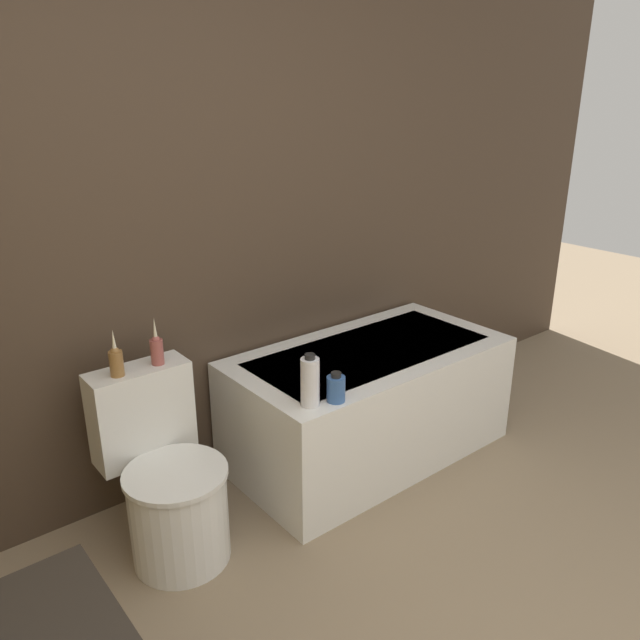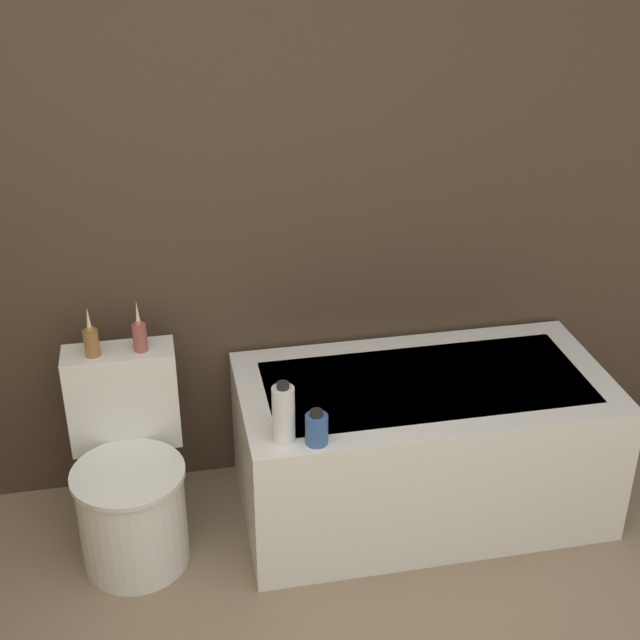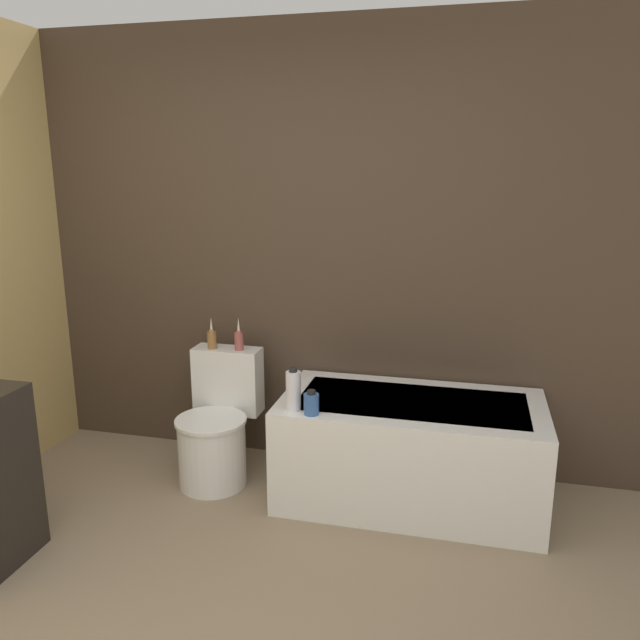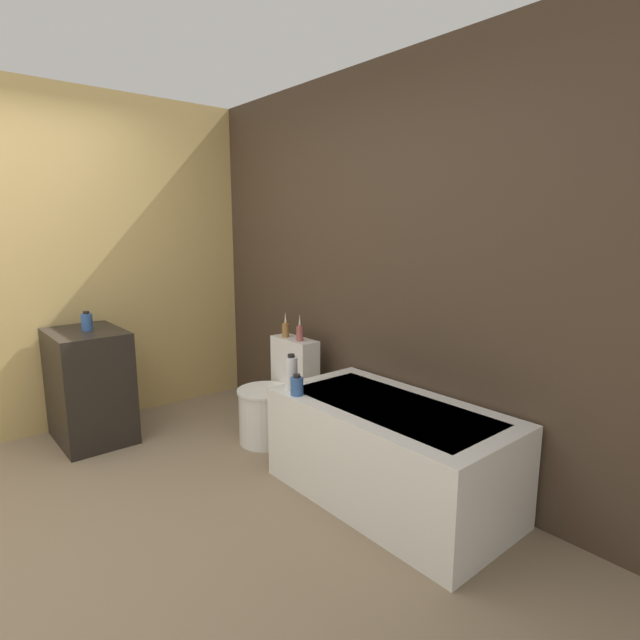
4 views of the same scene
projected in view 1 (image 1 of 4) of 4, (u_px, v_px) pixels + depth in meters
The scene contains 7 objects.
wall_back_tiled at pixel (156, 212), 2.61m from camera, with size 6.40×0.06×2.60m.
bathtub at pixel (368, 401), 3.17m from camera, with size 1.40×0.73×0.58m.
toilet at pixel (168, 483), 2.49m from camera, with size 0.41×0.56×0.74m.
vase_gold at pixel (116, 360), 2.39m from camera, with size 0.05×0.05×0.19m.
vase_silver at pixel (157, 349), 2.50m from camera, with size 0.05×0.05×0.20m.
shampoo_bottle_tall at pixel (310, 382), 2.50m from camera, with size 0.08×0.08×0.23m.
shampoo_bottle_short at pixel (336, 388), 2.55m from camera, with size 0.08×0.08×0.13m.
Camera 1 is at (-1.10, -0.28, 1.78)m, focal length 35.00 mm.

